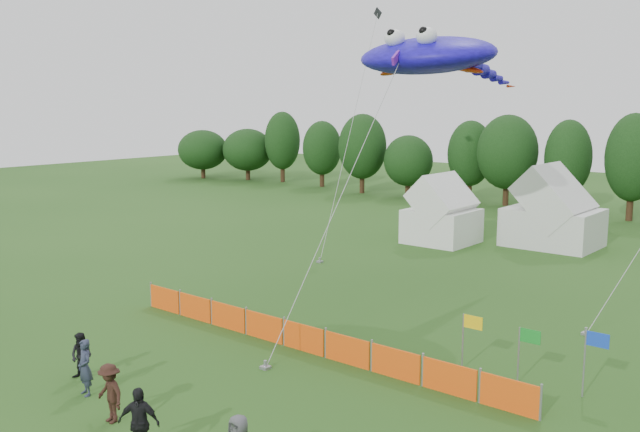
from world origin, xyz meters
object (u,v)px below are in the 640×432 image
Objects in this scene: tent_left at (442,215)px; tent_right at (553,215)px; spectator_d at (139,423)px; spectator_a at (85,367)px; barrier_fence at (303,338)px; spectator_c at (110,393)px; spectator_b at (82,356)px; stingray_kite at (433,56)px.

tent_left is 0.73× the size of tent_right.
tent_right is 32.98m from spectator_d.
spectator_a is (-2.14, -31.55, -1.07)m from tent_right.
tent_right is 2.91× the size of spectator_d.
tent_left is 2.26× the size of spectator_a.
tent_right reaches higher than spectator_a.
barrier_fence is at bearing -88.86° from tent_right.
spectator_c is 0.91× the size of spectator_d.
spectator_b is 0.91× the size of spectator_c.
tent_left is 2.33× the size of spectator_c.
spectator_d is (4.56, -1.33, 0.06)m from spectator_a.
barrier_fence is at bearing 72.91° from spectator_d.
spectator_a reaches higher than spectator_c.
tent_left is 21.78m from barrier_fence.
tent_right is at bearing 85.72° from stingray_kite.
tent_left is at bearing 116.69° from stingray_kite.
tent_left is 0.18× the size of stingray_kite.
spectator_c is at bearing 133.05° from spectator_d.
spectator_d is at bearing -5.32° from spectator_a.
barrier_fence is 7.66m from spectator_b.
spectator_d is at bearing -42.05° from spectator_b.
spectator_b is 3.66m from spectator_c.
tent_right reaches higher than barrier_fence.
barrier_fence is 9.47× the size of spectator_d.
stingray_kite reaches higher than barrier_fence.
spectator_c is 0.08× the size of stingray_kite.
spectator_b is at bearing 163.33° from spectator_a.
barrier_fence is 7.73m from spectator_a.
stingray_kite is at bearing 59.15° from spectator_b.
spectator_a is (-2.62, -7.26, 0.39)m from barrier_fence.
spectator_b is (-1.22, 0.64, -0.11)m from spectator_a.
tent_left is at bearing 108.58° from spectator_a.
tent_right is 3.52× the size of spectator_b.
barrier_fence is 7.89m from spectator_c.
tent_right is 0.31× the size of barrier_fence.
stingray_kite is at bearing -63.31° from tent_left.
spectator_a is at bearing -109.82° from barrier_fence.
spectator_b is at bearing -120.10° from barrier_fence.
spectator_a reaches higher than spectator_b.
spectator_c is at bearing -78.23° from tent_left.
stingray_kite is (-1.07, 18.92, 10.21)m from spectator_c.
stingray_kite reaches higher than spectator_a.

